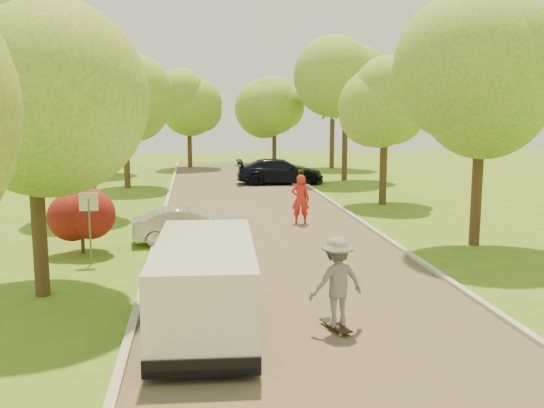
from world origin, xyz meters
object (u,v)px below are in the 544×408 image
street_sign (89,213)px  person_olive (300,186)px  skateboarder (337,282)px  minivan (205,284)px  silver_sedan (186,225)px  dark_sedan (280,171)px  longboard (336,326)px  person_striped (300,199)px

street_sign → person_olive: (8.30, 11.04, -0.73)m
skateboarder → street_sign: bearing=-62.9°
person_olive → minivan: bearing=77.9°
street_sign → silver_sedan: (2.81, 2.65, -0.96)m
dark_sedan → silver_sedan: bearing=162.9°
minivan → person_olive: (4.99, 17.02, -0.18)m
minivan → silver_sedan: (-0.50, 8.63, -0.40)m
longboard → person_olive: bearing=-113.9°
dark_sedan → skateboarder: skateboarder is taller
skateboarder → person_striped: bearing=-112.8°
street_sign → longboard: (6.02, -6.33, -1.46)m
dark_sedan → person_striped: bearing=177.7°
person_striped → skateboarder: bearing=92.6°
silver_sedan → person_striped: bearing=-64.2°
person_striped → longboard: bearing=92.6°
street_sign → person_striped: 9.18m
person_striped → street_sign: bearing=45.7°
silver_sedan → street_sign: bearing=127.1°
minivan → person_striped: size_ratio=2.60×
dark_sedan → person_striped: size_ratio=2.66×
dark_sedan → person_striped: person_striped is taller
minivan → dark_sedan: 25.07m
street_sign → longboard: 8.86m
longboard → person_olive: (2.27, 17.37, 0.73)m
minivan → dark_sedan: minivan is taller
longboard → person_striped: person_striped is taller
street_sign → skateboarder: 8.75m
skateboarder → longboard: bearing=-106.5°
silver_sedan → skateboarder: 9.55m
street_sign → dark_sedan: (8.37, 18.57, -0.79)m
dark_sedan → skateboarder: size_ratio=2.83×
longboard → skateboarder: skateboarder is taller
minivan → silver_sedan: bearing=95.9°
street_sign → person_striped: (7.34, 5.49, -0.56)m
minivan → longboard: size_ratio=5.20×
street_sign → skateboarder: street_sign is taller
skateboarder → silver_sedan: bearing=-86.8°
dark_sedan → person_striped: (-1.03, -13.09, 0.23)m
street_sign → minivan: (3.30, -5.98, -0.55)m
dark_sedan → street_sign: bearing=157.9°
longboard → minivan: bearing=-23.9°
street_sign → person_olive: size_ratio=1.30×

